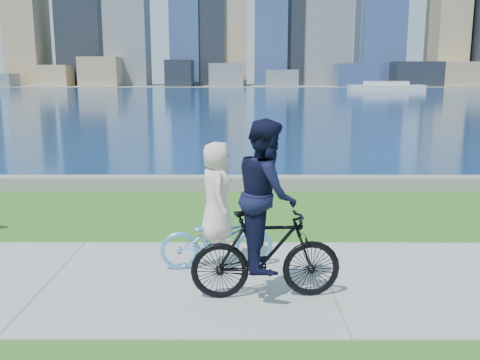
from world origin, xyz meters
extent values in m
plane|color=#275F19|center=(0.00, 0.00, 0.00)|extent=(320.00, 320.00, 0.00)
cube|color=gray|center=(0.00, 0.00, 0.01)|extent=(80.00, 3.50, 0.02)
cube|color=slate|center=(0.00, 6.20, 0.17)|extent=(90.00, 0.50, 0.35)
cube|color=navy|center=(0.00, 72.00, 0.00)|extent=(320.00, 131.00, 0.01)
cube|color=gray|center=(0.00, 130.00, 0.06)|extent=(320.00, 30.00, 0.12)
cube|color=#937E5B|center=(-41.81, 122.41, 2.52)|extent=(7.34, 6.52, 5.05)
cube|color=#937E5B|center=(-30.34, 120.02, 3.43)|extent=(9.03, 6.47, 6.85)
cube|color=black|center=(-11.79, 120.37, 3.08)|extent=(6.04, 8.51, 6.16)
cube|color=slate|center=(-0.87, 122.54, 2.73)|extent=(7.99, 8.00, 5.46)
cube|color=slate|center=(12.20, 120.96, 1.97)|extent=(7.43, 6.32, 3.94)
cube|color=navy|center=(29.23, 119.12, 2.66)|extent=(9.39, 7.35, 5.32)
cube|color=black|center=(43.75, 119.78, 2.89)|extent=(11.36, 6.52, 5.78)
cube|color=#937E5B|center=(54.87, 121.19, 2.86)|extent=(11.65, 9.75, 5.73)
cube|color=#937E5B|center=(-50.42, 129.29, 11.51)|extent=(7.90, 11.39, 23.02)
cube|color=black|center=(-37.35, 130.75, 20.57)|extent=(10.84, 8.64, 41.15)
cube|color=navy|center=(-11.37, 132.34, 12.59)|extent=(7.21, 10.47, 25.18)
cube|color=black|center=(14.99, 131.50, 15.74)|extent=(6.69, 6.71, 31.49)
cube|color=silver|center=(27.67, 86.24, 0.55)|extent=(12.74, 3.64, 1.09)
cube|color=silver|center=(27.67, 86.24, 1.41)|extent=(7.28, 2.73, 0.64)
imported|color=#62B2EF|center=(2.39, 0.53, 0.47)|extent=(0.85, 1.80, 0.91)
imported|color=white|center=(2.39, 0.53, 1.20)|extent=(0.58, 0.81, 1.51)
imported|color=black|center=(3.08, -0.60, 0.61)|extent=(0.70, 2.00, 1.19)
imported|color=black|center=(3.08, -0.60, 1.42)|extent=(0.79, 0.98, 1.94)
camera|label=1|loc=(2.76, -7.27, 2.93)|focal=40.00mm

